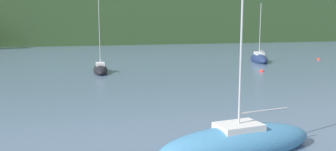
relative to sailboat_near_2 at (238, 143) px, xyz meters
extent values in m
cube|color=#38562D|center=(0.77, 117.32, 10.31)|extent=(352.00, 67.51, 21.48)
ellipsoid|color=#38562D|center=(-12.19, 134.19, 7.09)|extent=(246.40, 47.26, 50.04)
ellipsoid|color=teal|center=(0.00, 0.00, -0.04)|extent=(7.99, 3.04, 1.73)
cylinder|color=#B7B7BC|center=(0.00, 0.00, 4.40)|extent=(0.09, 0.09, 7.93)
cylinder|color=#ADADB2|center=(1.36, 0.12, 1.39)|extent=(2.72, 0.33, 0.08)
cube|color=silver|center=(0.00, 0.00, 0.68)|extent=(2.14, 1.53, 0.50)
ellipsoid|color=black|center=(-2.78, 28.85, -0.13)|extent=(2.18, 6.39, 1.34)
cylinder|color=#B7B7BC|center=(-2.78, 28.85, 4.59)|extent=(0.08, 0.08, 8.69)
cylinder|color=#ADADB2|center=(-2.90, 27.50, 1.28)|extent=(0.30, 2.71, 0.07)
cube|color=silver|center=(-2.78, 28.85, 0.51)|extent=(1.18, 1.82, 0.54)
ellipsoid|color=navy|center=(22.28, 33.81, -0.03)|extent=(4.78, 8.03, 1.78)
cylinder|color=#B7B7BC|center=(22.28, 33.81, 4.50)|extent=(0.09, 0.09, 8.07)
cylinder|color=#ADADB2|center=(21.70, 32.28, 1.43)|extent=(1.24, 3.10, 0.08)
cube|color=silver|center=(22.28, 33.81, 0.78)|extent=(2.03, 2.66, 0.62)
sphere|color=red|center=(16.27, 23.55, -0.43)|extent=(0.57, 0.57, 0.57)
sphere|color=red|center=(33.52, 33.65, -0.43)|extent=(0.54, 0.54, 0.54)
camera|label=1|loc=(-7.64, -13.54, 5.34)|focal=37.32mm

